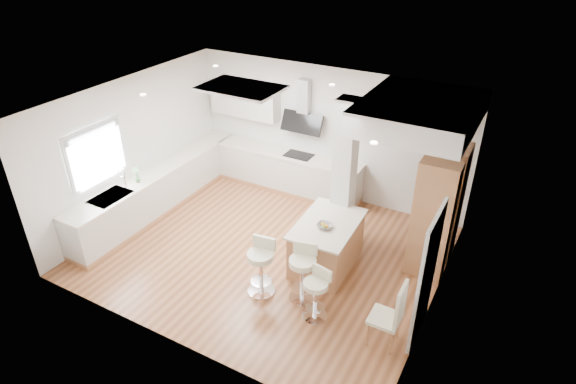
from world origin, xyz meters
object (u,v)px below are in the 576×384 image
Objects in this scene: peninsula at (327,244)px; bar_stool_c at (316,292)px; dining_chair at (392,313)px; bar_stool_a at (261,264)px; bar_stool_b at (303,270)px.

bar_stool_c is (0.40, -1.22, 0.05)m from peninsula.
bar_stool_c is 1.16m from dining_chair.
dining_chair is at bearing -9.21° from bar_stool_a.
bar_stool_b is at bearing -90.73° from peninsula.
bar_stool_c is at bearing -12.28° from bar_stool_a.
bar_stool_b is (0.03, -0.95, 0.11)m from peninsula.
bar_stool_b is 1.14× the size of bar_stool_c.
bar_stool_c is at bearing -74.32° from peninsula.
bar_stool_b is 0.90× the size of dining_chair.
bar_stool_a is 1.00× the size of bar_stool_b.
peninsula is at bearing 142.06° from dining_chair.
dining_chair reaches higher than bar_stool_b.
bar_stool_a is 0.90× the size of dining_chair.
peninsula is 1.35× the size of dining_chair.
bar_stool_a and bar_stool_b have the same top height.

